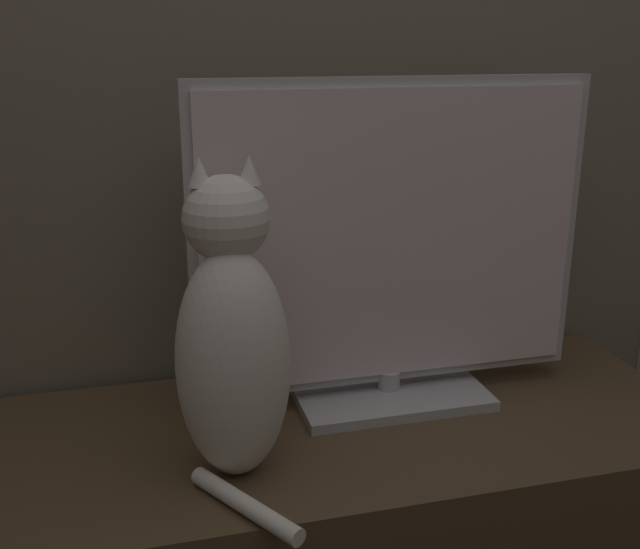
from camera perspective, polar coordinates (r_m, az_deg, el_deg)
The scene contains 3 objects.
tv_stand at distance 1.54m, azimuth 0.23°, elevation -19.85°, with size 1.43×0.54×0.52m.
tv at distance 1.40m, azimuth 5.52°, elevation 1.60°, with size 0.76×0.22×0.62m.
cat at distance 1.18m, azimuth -6.72°, elevation -5.10°, with size 0.19×0.32×0.51m.
Camera 1 is at (-0.32, -0.28, 1.19)m, focal length 42.00 mm.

